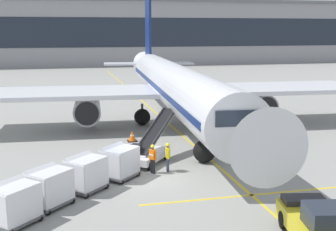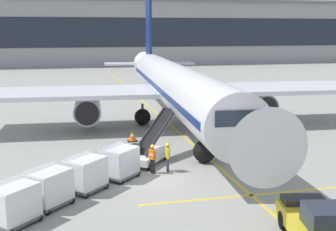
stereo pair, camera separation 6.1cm
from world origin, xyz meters
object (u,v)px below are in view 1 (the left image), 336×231
Objects in this scene: baggage_cart_second at (85,172)px; safety_cone_engine_keepout at (132,136)px; baggage_cart_fourth at (13,202)px; belt_loader at (149,149)px; baggage_cart_third at (48,186)px; pushback_tug at (319,224)px; ground_crew_by_loader at (168,155)px; parked_airplane at (174,85)px; ground_crew_by_carts at (153,157)px; baggage_cart_lead at (119,161)px.

safety_cone_engine_keepout is (4.02, 9.85, -0.61)m from baggage_cart_second.
baggage_cart_fourth is 3.21× the size of safety_cone_engine_keepout.
belt_loader is 8.47m from baggage_cart_third.
baggage_cart_fourth is 12.74m from pushback_tug.
baggage_cart_second is (-4.25, -4.24, 0.12)m from belt_loader.
baggage_cart_second is at bearing -156.68° from ground_crew_by_loader.
parked_airplane is 21.44m from baggage_cart_fourth.
baggage_cart_third is (-10.23, -16.06, -2.59)m from parked_airplane.
baggage_cart_second is 3.21× the size of safety_cone_engine_keepout.
baggage_cart_third is at bearing 50.30° from baggage_cart_fourth.
ground_crew_by_loader is at bearing 34.04° from baggage_cart_fourth.
baggage_cart_third is (-1.82, -1.68, 0.00)m from baggage_cart_second.
ground_crew_by_carts is (-0.94, -0.14, 0.00)m from ground_crew_by_loader.
parked_airplane reaches higher than ground_crew_by_loader.
ground_crew_by_carts is (2.03, 0.39, -0.00)m from baggage_cart_lead.
safety_cone_engine_keepout is at bearing 96.85° from ground_crew_by_loader.
baggage_cart_lead is at bearing -130.83° from belt_loader.
baggage_cart_second is at bearing -120.31° from parked_airplane.
baggage_cart_lead is at bearing -116.72° from parked_airplane.
ground_crew_by_carts is (-4.40, -12.39, -2.60)m from parked_airplane.
parked_airplane reaches higher than pushback_tug.
parked_airplane is 24.78× the size of ground_crew_by_carts.
baggage_cart_third is at bearing -147.75° from ground_crew_by_carts.
baggage_cart_third is 2.25m from baggage_cart_fourth.
safety_cone_engine_keepout is at bearing 63.11° from baggage_cart_third.
baggage_cart_third is (-6.07, -5.91, 0.12)m from belt_loader.
pushback_tug is at bearing -55.83° from baggage_cart_lead.
belt_loader is 1.93× the size of baggage_cart_fourth.
ground_crew_by_loader is 1.00× the size of ground_crew_by_carts.
safety_cone_engine_keepout is at bearing 92.28° from belt_loader.
pushback_tug reaches higher than ground_crew_by_loader.
baggage_cart_third and baggage_cart_fourth have the same top height.
ground_crew_by_loader and ground_crew_by_carts have the same top height.
pushback_tug is 18.53m from safety_cone_engine_keepout.
pushback_tug is at bearing -65.67° from ground_crew_by_carts.
baggage_cart_second is 10.66m from safety_cone_engine_keepout.
baggage_cart_fourth is (-1.44, -1.73, 0.00)m from baggage_cart_third.
baggage_cart_second is 1.46× the size of ground_crew_by_carts.
baggage_cart_lead is 3.21× the size of safety_cone_engine_keepout.
pushback_tug is 2.71× the size of ground_crew_by_loader.
safety_cone_engine_keepout is (0.02, 7.85, -0.61)m from ground_crew_by_carts.
pushback_tug is at bearing -43.40° from baggage_cart_second.
ground_crew_by_carts is at bearing 10.86° from baggage_cart_lead.
baggage_cart_second and baggage_cart_fourth have the same top height.
ground_crew_by_loader is (-3.46, -12.25, -2.60)m from parked_airplane.
baggage_cart_lead is 1.46× the size of ground_crew_by_carts.
belt_loader reaches higher than baggage_cart_second.
baggage_cart_lead is 1.00× the size of baggage_cart_third.
baggage_cart_third is 1.00× the size of baggage_cart_fourth.
parked_airplane reaches higher than belt_loader.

